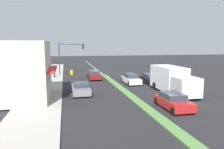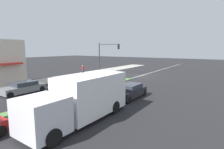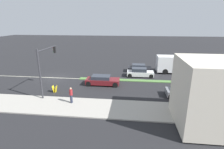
{
  "view_description": "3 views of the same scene",
  "coord_description": "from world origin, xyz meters",
  "px_view_note": "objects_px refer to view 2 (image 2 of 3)",
  "views": [
    {
      "loc": [
        6.61,
        41.52,
        5.36
      ],
      "look_at": [
        0.13,
        11.59,
        1.13
      ],
      "focal_mm": 35.0,
      "sensor_mm": 36.0,
      "label": 1
    },
    {
      "loc": [
        -12.71,
        27.49,
        4.58
      ],
      "look_at": [
        0.34,
        8.32,
        1.19
      ],
      "focal_mm": 28.0,
      "sensor_mm": 36.0,
      "label": 2
    },
    {
      "loc": [
        24.69,
        11.81,
        8.54
      ],
      "look_at": [
        1.45,
        9.12,
        1.3
      ],
      "focal_mm": 28.0,
      "sensor_mm": 36.0,
      "label": 3
    }
  ],
  "objects_px": {
    "suv_grey": "(23,88)",
    "sedan_dark": "(130,91)",
    "pedestrian": "(83,70)",
    "sedan_maroon": "(103,77)",
    "delivery_truck": "(83,98)",
    "warning_aframe_sign": "(107,72)",
    "traffic_signal_main": "(105,53)",
    "van_white": "(106,87)"
  },
  "relations": [
    {
      "from": "traffic_signal_main",
      "to": "sedan_maroon",
      "type": "bearing_deg",
      "value": 123.4
    },
    {
      "from": "pedestrian",
      "to": "warning_aframe_sign",
      "type": "distance_m",
      "value": 4.23
    },
    {
      "from": "warning_aframe_sign",
      "to": "van_white",
      "type": "relative_size",
      "value": 0.2
    },
    {
      "from": "pedestrian",
      "to": "traffic_signal_main",
      "type": "bearing_deg",
      "value": -120.93
    },
    {
      "from": "pedestrian",
      "to": "sedan_dark",
      "type": "bearing_deg",
      "value": 150.19
    },
    {
      "from": "warning_aframe_sign",
      "to": "delivery_truck",
      "type": "distance_m",
      "value": 20.09
    },
    {
      "from": "traffic_signal_main",
      "to": "pedestrian",
      "type": "height_order",
      "value": "traffic_signal_main"
    },
    {
      "from": "delivery_truck",
      "to": "sedan_maroon",
      "type": "distance_m",
      "value": 13.74
    },
    {
      "from": "delivery_truck",
      "to": "sedan_dark",
      "type": "xyz_separation_m",
      "value": [
        0.0,
        -6.36,
        -0.85
      ]
    },
    {
      "from": "pedestrian",
      "to": "delivery_truck",
      "type": "height_order",
      "value": "delivery_truck"
    },
    {
      "from": "traffic_signal_main",
      "to": "suv_grey",
      "type": "bearing_deg",
      "value": 94.0
    },
    {
      "from": "delivery_truck",
      "to": "van_white",
      "type": "relative_size",
      "value": 1.81
    },
    {
      "from": "delivery_truck",
      "to": "sedan_dark",
      "type": "bearing_deg",
      "value": -90.0
    },
    {
      "from": "suv_grey",
      "to": "sedan_dark",
      "type": "height_order",
      "value": "sedan_dark"
    },
    {
      "from": "pedestrian",
      "to": "delivery_truck",
      "type": "bearing_deg",
      "value": 133.58
    },
    {
      "from": "delivery_truck",
      "to": "van_white",
      "type": "bearing_deg",
      "value": -66.24
    },
    {
      "from": "van_white",
      "to": "pedestrian",
      "type": "bearing_deg",
      "value": -35.96
    },
    {
      "from": "pedestrian",
      "to": "warning_aframe_sign",
      "type": "height_order",
      "value": "pedestrian"
    },
    {
      "from": "pedestrian",
      "to": "sedan_maroon",
      "type": "relative_size",
      "value": 0.38
    },
    {
      "from": "delivery_truck",
      "to": "warning_aframe_sign",
      "type": "bearing_deg",
      "value": -58.43
    },
    {
      "from": "delivery_truck",
      "to": "traffic_signal_main",
      "type": "bearing_deg",
      "value": -57.75
    },
    {
      "from": "suv_grey",
      "to": "sedan_dark",
      "type": "bearing_deg",
      "value": -154.26
    },
    {
      "from": "traffic_signal_main",
      "to": "sedan_dark",
      "type": "bearing_deg",
      "value": 134.62
    },
    {
      "from": "warning_aframe_sign",
      "to": "sedan_dark",
      "type": "height_order",
      "value": "sedan_dark"
    },
    {
      "from": "delivery_truck",
      "to": "suv_grey",
      "type": "relative_size",
      "value": 1.81
    },
    {
      "from": "traffic_signal_main",
      "to": "sedan_maroon",
      "type": "height_order",
      "value": "traffic_signal_main"
    },
    {
      "from": "delivery_truck",
      "to": "sedan_maroon",
      "type": "relative_size",
      "value": 1.64
    },
    {
      "from": "suv_grey",
      "to": "sedan_dark",
      "type": "xyz_separation_m",
      "value": [
        -10.0,
        -4.82,
        0.03
      ]
    },
    {
      "from": "traffic_signal_main",
      "to": "van_white",
      "type": "distance_m",
      "value": 14.38
    },
    {
      "from": "traffic_signal_main",
      "to": "suv_grey",
      "type": "height_order",
      "value": "traffic_signal_main"
    },
    {
      "from": "suv_grey",
      "to": "sedan_maroon",
      "type": "bearing_deg",
      "value": -105.44
    },
    {
      "from": "pedestrian",
      "to": "suv_grey",
      "type": "distance_m",
      "value": 12.89
    },
    {
      "from": "delivery_truck",
      "to": "suv_grey",
      "type": "height_order",
      "value": "delivery_truck"
    },
    {
      "from": "van_white",
      "to": "traffic_signal_main",
      "type": "bearing_deg",
      "value": -53.55
    },
    {
      "from": "pedestrian",
      "to": "sedan_dark",
      "type": "relative_size",
      "value": 0.44
    },
    {
      "from": "pedestrian",
      "to": "sedan_dark",
      "type": "distance_m",
      "value": 15.35
    },
    {
      "from": "traffic_signal_main",
      "to": "sedan_maroon",
      "type": "distance_m",
      "value": 7.84
    },
    {
      "from": "traffic_signal_main",
      "to": "van_white",
      "type": "relative_size",
      "value": 1.35
    },
    {
      "from": "suv_grey",
      "to": "warning_aframe_sign",
      "type": "bearing_deg",
      "value": -88.15
    },
    {
      "from": "sedan_maroon",
      "to": "van_white",
      "type": "bearing_deg",
      "value": 129.61
    },
    {
      "from": "delivery_truck",
      "to": "sedan_maroon",
      "type": "bearing_deg",
      "value": -58.35
    },
    {
      "from": "traffic_signal_main",
      "to": "warning_aframe_sign",
      "type": "distance_m",
      "value": 3.57
    }
  ]
}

